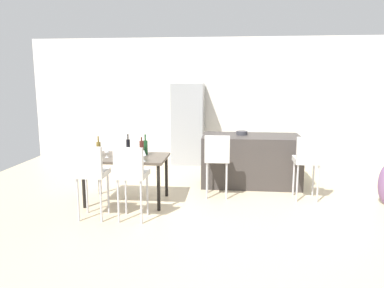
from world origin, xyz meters
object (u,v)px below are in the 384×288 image
at_px(refrigerator, 188,124).
at_px(fruit_bowl, 242,133).
at_px(bar_chair_middle, 308,158).
at_px(wine_glass_right, 144,153).
at_px(dining_chair_far, 131,172).
at_px(wine_bottle_left, 145,147).
at_px(kitchen_island, 251,160).
at_px(bar_chair_left, 217,156).
at_px(dining_table, 126,161).
at_px(wine_bottle_middle, 142,148).
at_px(potted_plant, 309,152).
at_px(wine_bottle_near, 99,149).
at_px(wine_glass_far, 107,150).
at_px(dining_chair_near, 91,171).
at_px(wine_bottle_corner, 128,146).

height_order(refrigerator, fruit_bowl, refrigerator).
relative_size(bar_chair_middle, wine_glass_right, 6.03).
relative_size(bar_chair_middle, dining_chair_far, 1.00).
relative_size(bar_chair_middle, wine_bottle_left, 3.18).
xyz_separation_m(kitchen_island, bar_chair_left, (-0.60, -0.83, 0.24)).
xyz_separation_m(bar_chair_left, refrigerator, (-0.76, 2.50, 0.22)).
distance_m(bar_chair_left, wine_glass_right, 1.26).
bearing_deg(fruit_bowl, bar_chair_left, -115.42).
xyz_separation_m(dining_table, fruit_bowl, (1.84, 1.27, 0.29)).
bearing_deg(wine_bottle_middle, fruit_bowl, 37.85).
relative_size(kitchen_island, bar_chair_left, 1.69).
bearing_deg(bar_chair_left, potted_plant, 51.27).
xyz_separation_m(wine_bottle_near, potted_plant, (3.84, 2.88, -0.55)).
height_order(bar_chair_left, wine_glass_far, bar_chair_left).
bearing_deg(wine_glass_right, wine_bottle_near, 160.36).
height_order(wine_glass_far, fruit_bowl, fruit_bowl).
bearing_deg(kitchen_island, bar_chair_left, -125.59).
distance_m(refrigerator, fruit_bowl, 1.99).
bearing_deg(wine_bottle_left, wine_glass_right, -79.70).
relative_size(kitchen_island, dining_table, 1.40).
bearing_deg(wine_bottle_near, dining_chair_near, -78.58).
height_order(dining_chair_near, potted_plant, dining_chair_near).
bearing_deg(bar_chair_left, wine_bottle_corner, -172.31).
relative_size(dining_chair_far, wine_bottle_corner, 3.18).
bearing_deg(dining_chair_far, kitchen_island, 48.79).
bearing_deg(wine_glass_far, dining_chair_near, -90.38).
bearing_deg(wine_glass_far, fruit_bowl, 32.72).
bearing_deg(fruit_bowl, dining_table, -145.39).
xyz_separation_m(bar_chair_left, wine_bottle_left, (-1.14, -0.20, 0.17)).
distance_m(bar_chair_left, dining_table, 1.46).
bearing_deg(potted_plant, fruit_bowl, -134.56).
xyz_separation_m(wine_bottle_corner, refrigerator, (0.67, 2.69, 0.05)).
height_order(dining_chair_near, wine_glass_far, dining_chair_near).
distance_m(kitchen_island, wine_bottle_middle, 2.16).
bearing_deg(refrigerator, wine_bottle_near, -110.66).
bearing_deg(fruit_bowl, kitchen_island, -19.79).
distance_m(dining_table, dining_chair_near, 0.81).
distance_m(dining_chair_far, wine_glass_right, 0.50).
distance_m(wine_bottle_left, wine_glass_right, 0.48).
distance_m(dining_table, wine_bottle_corner, 0.27).
height_order(wine_bottle_near, wine_bottle_middle, wine_bottle_near).
bearing_deg(wine_glass_far, refrigerator, 72.51).
height_order(dining_chair_far, wine_glass_right, dining_chair_far).
bearing_deg(refrigerator, wine_glass_far, -107.49).
distance_m(wine_glass_far, refrigerator, 3.11).
xyz_separation_m(bar_chair_left, wine_glass_right, (-1.06, -0.67, 0.17)).
distance_m(wine_bottle_corner, wine_glass_far, 0.38).
xyz_separation_m(wine_bottle_middle, wine_bottle_left, (0.03, 0.14, -0.00)).
bearing_deg(wine_bottle_corner, bar_chair_middle, 3.84).
height_order(wine_bottle_left, wine_glass_right, wine_bottle_left).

